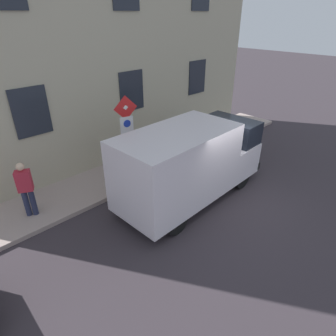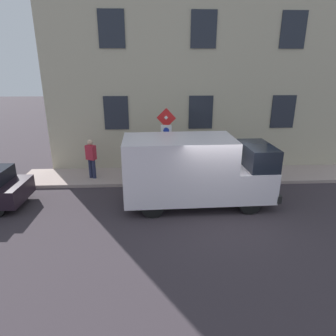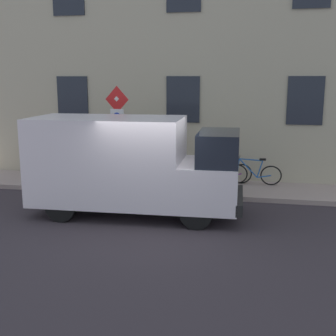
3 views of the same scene
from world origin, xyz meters
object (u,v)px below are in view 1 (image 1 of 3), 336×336
delivery_van (190,162)px  bicycle_purple (168,139)px  litter_bin (184,147)px  sign_post_stacked (127,129)px  bicycle_blue (182,134)px  pedestrian (26,188)px

delivery_van → bicycle_purple: delivery_van is taller
litter_bin → sign_post_stacked: bearing=92.7°
bicycle_purple → bicycle_blue: bearing=173.2°
bicycle_purple → pedestrian: bearing=-0.3°
sign_post_stacked → pedestrian: bearing=79.7°
bicycle_purple → pedestrian: 6.40m
bicycle_purple → litter_bin: size_ratio=1.90×
bicycle_blue → litter_bin: size_ratio=1.90×
sign_post_stacked → pedestrian: size_ratio=1.73×
delivery_van → bicycle_blue: (3.23, -3.09, -0.82)m
sign_post_stacked → delivery_van: 2.29m
sign_post_stacked → litter_bin: bearing=-87.3°
delivery_van → bicycle_blue: delivery_van is taller
bicycle_blue → litter_bin: bearing=46.7°
delivery_van → litter_bin: size_ratio=5.99×
delivery_van → litter_bin: (2.05, -1.92, -0.74)m
bicycle_blue → bicycle_purple: size_ratio=1.00×
pedestrian → litter_bin: pedestrian is taller
bicycle_blue → delivery_van: bearing=47.8°
delivery_van → bicycle_purple: bearing=54.3°
litter_bin → pedestrian: bearing=85.8°
sign_post_stacked → litter_bin: size_ratio=3.31×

